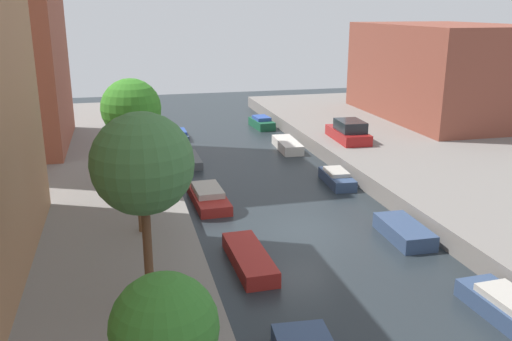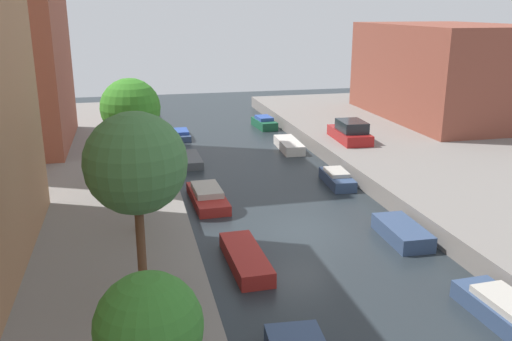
% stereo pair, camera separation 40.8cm
% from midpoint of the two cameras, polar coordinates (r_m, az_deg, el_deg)
% --- Properties ---
extents(ground_plane, '(84.00, 84.00, 0.00)m').
position_cam_midpoint_polar(ground_plane, '(24.76, 5.23, -6.37)').
color(ground_plane, '#232B30').
extents(low_block_right, '(10.00, 15.73, 7.40)m').
position_cam_midpoint_polar(low_block_right, '(47.27, 19.60, 9.69)').
color(low_block_right, brown).
rests_on(low_block_right, quay_right).
extents(street_tree_0, '(2.02, 2.02, 4.11)m').
position_cam_midpoint_polar(street_tree_0, '(10.49, -9.97, -15.92)').
color(street_tree_0, brown).
rests_on(street_tree_0, quay_left).
extents(street_tree_1, '(2.97, 2.97, 5.89)m').
position_cam_midpoint_polar(street_tree_1, '(15.86, -11.71, 0.66)').
color(street_tree_1, brown).
rests_on(street_tree_1, quay_left).
extents(street_tree_2, '(2.07, 2.07, 4.39)m').
position_cam_midpoint_polar(street_tree_2, '(21.64, -12.09, 2.03)').
color(street_tree_2, brown).
rests_on(street_tree_2, quay_left).
extents(street_tree_3, '(2.88, 2.88, 5.45)m').
position_cam_midpoint_polar(street_tree_3, '(27.04, -12.53, 6.32)').
color(street_tree_3, brown).
rests_on(street_tree_3, quay_left).
extents(parked_car, '(2.02, 4.36, 1.41)m').
position_cam_midpoint_polar(parked_car, '(37.45, 10.10, 3.95)').
color(parked_car, maroon).
rests_on(parked_car, quay_right).
extents(moored_boat_left_2, '(1.38, 4.14, 0.60)m').
position_cam_midpoint_polar(moored_boat_left_2, '(21.48, -0.53, -9.17)').
color(moored_boat_left_2, maroon).
rests_on(moored_boat_left_2, ground_plane).
extents(moored_boat_left_3, '(1.71, 4.42, 0.81)m').
position_cam_midpoint_polar(moored_boat_left_3, '(28.18, -4.67, -2.70)').
color(moored_boat_left_3, maroon).
rests_on(moored_boat_left_3, ground_plane).
extents(moored_boat_left_4, '(1.36, 3.49, 0.52)m').
position_cam_midpoint_polar(moored_boat_left_4, '(35.29, -6.60, 1.10)').
color(moored_boat_left_4, '#4C5156').
rests_on(moored_boat_left_4, ground_plane).
extents(moored_boat_left_5, '(1.28, 3.44, 0.68)m').
position_cam_midpoint_polar(moored_boat_left_5, '(42.46, -7.59, 3.76)').
color(moored_boat_left_5, '#33476B').
rests_on(moored_boat_left_5, ground_plane).
extents(moored_boat_right_1, '(1.63, 4.39, 0.85)m').
position_cam_midpoint_polar(moored_boat_right_1, '(19.56, 25.65, -13.49)').
color(moored_boat_right_1, '#33476B').
rests_on(moored_boat_right_1, ground_plane).
extents(moored_boat_right_2, '(1.57, 3.26, 0.68)m').
position_cam_midpoint_polar(moored_boat_right_2, '(24.61, 15.45, -6.23)').
color(moored_boat_right_2, '#33476B').
rests_on(moored_boat_right_2, ground_plane).
extents(moored_boat_right_3, '(1.45, 3.37, 0.80)m').
position_cam_midpoint_polar(moored_boat_right_3, '(31.33, 8.82, -0.82)').
color(moored_boat_right_3, '#33476B').
rests_on(moored_boat_right_3, ground_plane).
extents(moored_boat_right_4, '(1.52, 4.07, 0.66)m').
position_cam_midpoint_polar(moored_boat_right_4, '(38.66, 3.75, 2.66)').
color(moored_boat_right_4, beige).
rests_on(moored_boat_right_4, ground_plane).
extents(moored_boat_right_5, '(1.57, 3.32, 0.95)m').
position_cam_midpoint_polar(moored_boat_right_5, '(45.74, 1.12, 4.99)').
color(moored_boat_right_5, '#195638').
rests_on(moored_boat_right_5, ground_plane).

